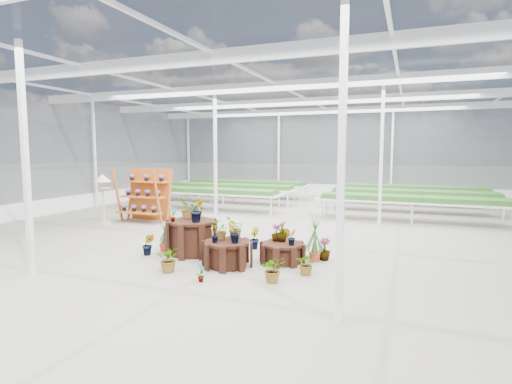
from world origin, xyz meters
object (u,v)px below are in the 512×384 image
(plinth_mid, at_px, (227,254))
(bird_table, at_px, (103,199))
(plinth_tall, at_px, (192,237))
(plinth_low, at_px, (282,253))
(shelf_rack, at_px, (144,195))

(plinth_mid, xyz_separation_m, bird_table, (-5.82, 2.83, 0.57))
(plinth_tall, bearing_deg, plinth_mid, -26.57)
(plinth_mid, height_order, plinth_low, plinth_mid)
(plinth_low, relative_size, shelf_rack, 0.53)
(plinth_tall, xyz_separation_m, shelf_rack, (-3.77, 3.23, 0.50))
(plinth_low, distance_m, shelf_rack, 6.77)
(plinth_tall, height_order, plinth_low, plinth_tall)
(plinth_mid, relative_size, bird_table, 0.61)
(shelf_rack, height_order, bird_table, shelf_rack)
(shelf_rack, relative_size, bird_table, 1.08)
(shelf_rack, bearing_deg, plinth_mid, -37.74)
(plinth_mid, bearing_deg, bird_table, 154.04)
(plinth_tall, relative_size, bird_table, 0.71)
(plinth_tall, distance_m, plinth_low, 2.21)
(plinth_tall, xyz_separation_m, plinth_low, (2.20, 0.10, -0.19))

